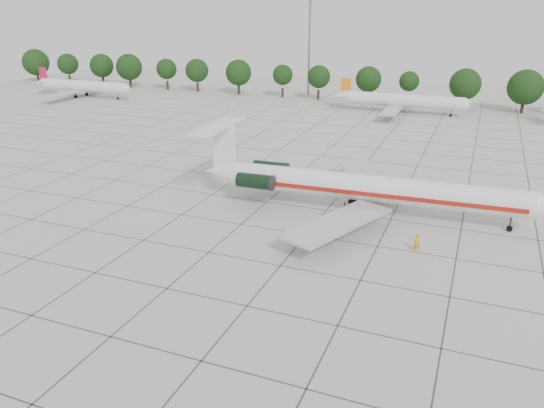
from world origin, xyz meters
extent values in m
plane|color=beige|center=(0.00, 0.00, 0.00)|extent=(260.00, 260.00, 0.00)
cube|color=#383838|center=(0.00, 15.00, 0.01)|extent=(170.00, 170.00, 0.02)
cylinder|color=silver|center=(5.56, 8.72, 3.40)|extent=(35.08, 4.94, 3.20)
sphere|color=silver|center=(23.02, 9.59, 3.40)|extent=(3.20, 3.20, 3.20)
cone|color=silver|center=(-14.32, 7.73, 3.40)|extent=(5.01, 3.44, 3.20)
cube|color=#A01A0E|center=(5.48, 10.34, 3.16)|extent=(33.95, 1.75, 0.53)
cube|color=#A01A0E|center=(5.64, 7.10, 3.16)|extent=(33.95, 1.75, 0.53)
cube|color=#B7BABC|center=(2.70, 17.33, 2.09)|extent=(10.75, 14.97, 0.29)
cube|color=#B7BABC|center=(3.57, -0.13, 2.09)|extent=(9.63, 15.18, 0.29)
cube|color=black|center=(-8.61, 10.21, 3.69)|extent=(2.20, 1.37, 0.24)
cylinder|color=black|center=(-8.65, 10.88, 3.69)|extent=(4.75, 2.07, 1.85)
cube|color=black|center=(-8.39, 5.84, 3.69)|extent=(2.20, 1.37, 0.24)
cylinder|color=black|center=(-8.36, 5.16, 3.69)|extent=(4.75, 2.07, 1.85)
cube|color=silver|center=(-13.84, 7.76, 6.80)|extent=(3.12, 0.43, 5.83)
cube|color=silver|center=(-14.52, 7.72, 9.52)|extent=(3.49, 11.78, 0.21)
cylinder|color=black|center=(21.08, 9.49, 0.92)|extent=(0.20, 0.20, 1.85)
cylinder|color=black|center=(21.08, 9.49, 0.34)|extent=(0.69, 0.31, 0.68)
cylinder|color=black|center=(2.53, 11.10, 1.26)|extent=(0.24, 0.24, 1.75)
cylinder|color=black|center=(2.53, 11.10, 0.49)|extent=(1.00, 0.63, 0.97)
cylinder|color=black|center=(2.78, 6.06, 1.26)|extent=(0.24, 0.24, 1.75)
cylinder|color=black|center=(2.78, 6.06, 0.49)|extent=(1.00, 0.63, 0.97)
imported|color=orange|center=(11.94, 0.38, 0.97)|extent=(0.85, 0.76, 1.94)
cylinder|color=silver|center=(-85.72, 65.01, 3.00)|extent=(27.20, 3.00, 3.00)
cube|color=#B7BABC|center=(-86.72, 65.01, 1.80)|extent=(3.50, 27.20, 0.25)
cube|color=#B71346|center=(-99.16, 65.01, 5.60)|extent=(2.40, 0.25, 3.60)
cylinder|color=black|center=(-86.72, 67.21, 0.40)|extent=(0.80, 0.45, 0.80)
cylinder|color=black|center=(-86.72, 62.81, 0.40)|extent=(0.80, 0.45, 0.80)
cylinder|color=silver|center=(-1.41, 74.44, 3.00)|extent=(27.20, 3.00, 3.00)
cube|color=#B7BABC|center=(-2.41, 74.44, 1.80)|extent=(3.50, 27.20, 0.25)
cube|color=orange|center=(-14.85, 74.44, 5.60)|extent=(2.40, 0.25, 3.60)
cylinder|color=black|center=(-2.41, 76.64, 0.40)|extent=(0.80, 0.45, 0.80)
cylinder|color=black|center=(-2.41, 72.24, 0.40)|extent=(0.80, 0.45, 0.80)
cylinder|color=#332114|center=(-121.40, 85.00, 1.25)|extent=(0.70, 0.70, 2.50)
sphere|color=black|center=(-121.40, 85.00, 6.00)|extent=(8.44, 8.44, 8.44)
cylinder|color=#332114|center=(-108.21, 85.00, 1.25)|extent=(0.70, 0.70, 2.50)
sphere|color=black|center=(-108.21, 85.00, 6.00)|extent=(6.44, 6.44, 6.44)
cylinder|color=#332114|center=(-95.02, 85.00, 1.25)|extent=(0.70, 0.70, 2.50)
sphere|color=black|center=(-95.02, 85.00, 6.00)|extent=(7.14, 7.14, 7.14)
cylinder|color=#332114|center=(-84.83, 85.00, 1.25)|extent=(0.70, 0.70, 2.50)
sphere|color=black|center=(-84.83, 85.00, 6.00)|extent=(7.79, 7.79, 7.79)
cylinder|color=#332114|center=(-71.64, 85.00, 1.25)|extent=(0.70, 0.70, 2.50)
sphere|color=black|center=(-71.64, 85.00, 6.00)|extent=(5.94, 5.94, 5.94)
cylinder|color=#332114|center=(-61.45, 85.00, 1.25)|extent=(0.70, 0.70, 2.50)
sphere|color=black|center=(-61.45, 85.00, 6.00)|extent=(6.57, 6.57, 6.57)
cylinder|color=#332114|center=(-48.26, 85.00, 1.25)|extent=(0.70, 0.70, 2.50)
sphere|color=black|center=(-48.26, 85.00, 6.00)|extent=(7.15, 7.15, 7.15)
cylinder|color=#332114|center=(-35.07, 85.00, 1.25)|extent=(0.70, 0.70, 2.50)
sphere|color=black|center=(-35.07, 85.00, 6.00)|extent=(5.43, 5.43, 5.43)
cylinder|color=#332114|center=(-24.88, 85.00, 1.25)|extent=(0.70, 0.70, 2.50)
sphere|color=black|center=(-24.88, 85.00, 6.00)|extent=(5.99, 5.99, 5.99)
cylinder|color=#332114|center=(-11.69, 85.00, 1.25)|extent=(0.70, 0.70, 2.50)
sphere|color=black|center=(-11.69, 85.00, 6.00)|extent=(6.50, 6.50, 6.50)
cylinder|color=#332114|center=(-1.50, 85.00, 1.25)|extent=(0.70, 0.70, 2.50)
sphere|color=black|center=(-1.50, 85.00, 6.00)|extent=(4.93, 4.93, 4.93)
cylinder|color=#332114|center=(11.69, 85.00, 1.25)|extent=(0.70, 0.70, 2.50)
sphere|color=black|center=(11.69, 85.00, 6.00)|extent=(7.40, 7.40, 7.40)
cylinder|color=#332114|center=(24.88, 85.00, 1.25)|extent=(0.70, 0.70, 2.50)
sphere|color=black|center=(24.88, 85.00, 6.00)|extent=(8.08, 8.08, 8.08)
cylinder|color=slate|center=(-30.00, 92.00, 12.50)|extent=(0.56, 0.56, 25.00)
camera|label=1|loc=(16.58, -51.59, 24.30)|focal=35.00mm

